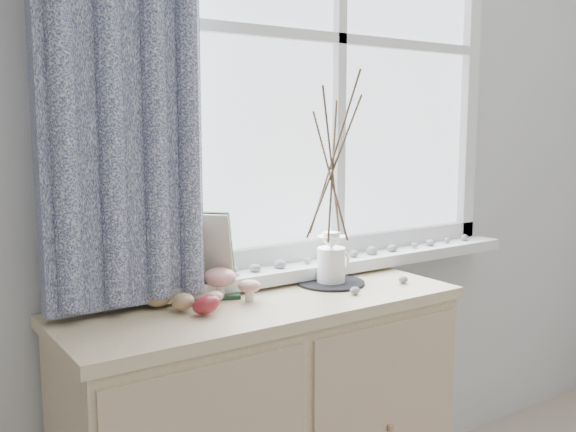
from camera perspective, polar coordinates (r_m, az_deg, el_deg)
name	(u,v)px	position (r m, az deg, el deg)	size (l,w,h in m)	color
botanical_book	(187,256)	(1.87, -8.99, -3.57)	(0.38, 0.13, 0.26)	#1B3922
toadstool_cluster	(226,282)	(1.88, -5.56, -5.87)	(0.18, 0.16, 0.09)	white
wooden_eggs	(182,301)	(1.78, -9.37, -7.50)	(0.14, 0.18, 0.08)	tan
songbird_figurine	(227,284)	(1.95, -5.47, -6.01)	(0.12, 0.06, 0.07)	beige
crocheted_doily	(331,283)	(2.08, 3.84, -5.94)	(0.22, 0.22, 0.01)	black
twig_pitcher	(332,162)	(2.02, 3.94, 4.80)	(0.32, 0.32, 0.68)	white
sideboard_pebbles	(364,283)	(2.05, 6.74, -5.93)	(0.25, 0.19, 0.02)	#9A999C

